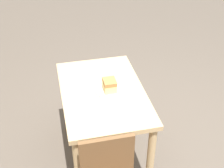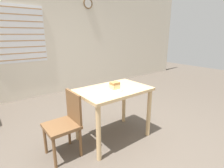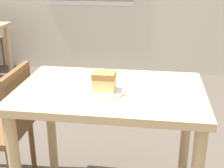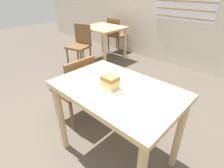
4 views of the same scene
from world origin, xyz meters
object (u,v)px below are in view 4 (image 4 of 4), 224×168
chair_near_window (76,88)px  plate (111,88)px  dining_table_near (117,101)px  cake_slice (110,82)px  dining_table_far (103,33)px  chair_far_opposite (116,34)px  chair_far_corner (80,44)px

chair_near_window → plate: size_ratio=3.92×
dining_table_near → cake_slice: size_ratio=8.76×
dining_table_far → chair_far_opposite: 0.59m
dining_table_near → chair_far_opposite: (-2.09, 2.32, -0.19)m
dining_table_far → chair_near_window: chair_near_window is taller
cake_slice → chair_far_corner: bearing=148.4°
chair_far_opposite → dining_table_near: bearing=130.0°
plate → chair_far_corner: bearing=148.5°
dining_table_near → chair_far_opposite: 3.12m
chair_near_window → chair_far_opposite: same height
chair_far_opposite → cake_slice: cake_slice is taller
dining_table_far → chair_far_opposite: (-0.13, 0.56, -0.14)m
dining_table_near → cake_slice: bearing=-113.9°
chair_near_window → chair_far_corner: same height
dining_table_far → plate: 2.65m
dining_table_near → plate: size_ratio=4.82×
dining_table_near → plate: (-0.02, -0.05, 0.14)m
dining_table_far → chair_near_window: (1.26, -1.67, -0.14)m
chair_near_window → plate: (0.67, -0.14, 0.33)m
chair_far_corner → cake_slice: bearing=-47.7°
chair_far_opposite → plate: size_ratio=3.92×
dining_table_far → cake_slice: size_ratio=7.14×
dining_table_far → chair_far_corner: size_ratio=1.00×
chair_near_window → cake_slice: bearing=78.2°
cake_slice → chair_far_opposite: bearing=131.1°
chair_near_window → chair_far_corner: bearing=-129.1°
dining_table_near → dining_table_far: dining_table_near is taller
chair_far_opposite → chair_far_corner: bearing=89.8°
dining_table_near → dining_table_far: (-1.96, 1.76, -0.05)m
chair_near_window → plate: chair_near_window is taller
dining_table_near → chair_near_window: size_ratio=1.23×
chair_far_corner → cake_slice: size_ratio=7.13×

